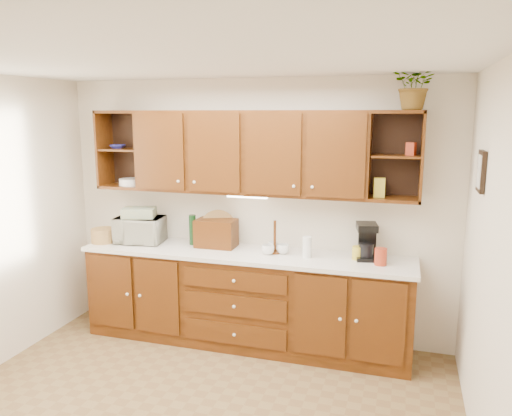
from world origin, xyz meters
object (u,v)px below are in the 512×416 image
Objects in this scene: coffee_maker at (366,242)px; potted_plant at (416,85)px; bread_box at (216,233)px; microwave at (140,230)px.

potted_plant is (0.35, -0.02, 1.40)m from coffee_maker.
bread_box is 1.48m from coffee_maker.
potted_plant is at bearing -14.07° from coffee_maker.
potted_plant is (2.65, 0.06, 1.43)m from microwave.
coffee_maker is 1.44m from potted_plant.
bread_box is at bearing 179.73° from potted_plant.
coffee_maker is (2.30, 0.08, 0.03)m from microwave.
coffee_maker is at bearing -0.56° from bread_box.
coffee_maker is at bearing -6.19° from microwave.
microwave is 0.83m from bread_box.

